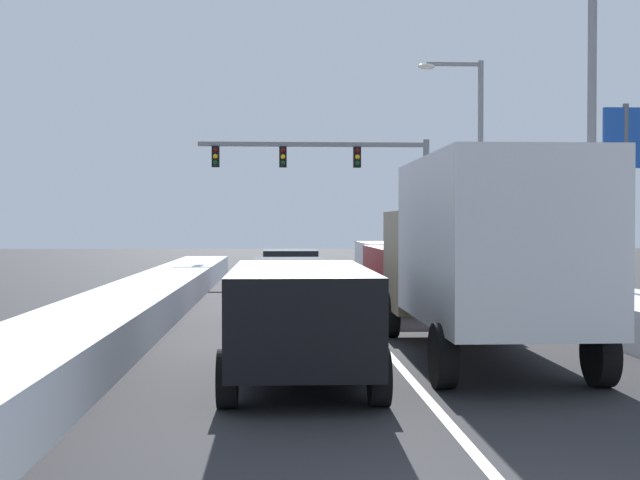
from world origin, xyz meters
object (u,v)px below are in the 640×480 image
(box_truck_right_lane_nearest, at_px, (481,248))
(sedan_maroon_center_lane_third, at_px, (290,274))
(street_lamp_right_mid, at_px, (578,112))
(suv_red_right_lane_second, at_px, (407,271))
(traffic_light_gantry, at_px, (346,171))
(suv_white_right_lane_third, at_px, (389,261))
(suv_black_center_lane_nearest, at_px, (300,312))
(sedan_charcoal_center_lane_second, at_px, (289,291))
(street_lamp_right_far, at_px, (472,151))

(box_truck_right_lane_nearest, distance_m, sedan_maroon_center_lane_third, 12.33)
(sedan_maroon_center_lane_third, distance_m, street_lamp_right_mid, 9.94)
(sedan_maroon_center_lane_third, bearing_deg, suv_red_right_lane_second, -43.12)
(box_truck_right_lane_nearest, bearing_deg, traffic_light_gantry, 90.68)
(suv_red_right_lane_second, relative_size, suv_white_right_lane_third, 1.00)
(box_truck_right_lane_nearest, bearing_deg, street_lamp_right_mid, 57.83)
(suv_red_right_lane_second, bearing_deg, street_lamp_right_mid, -34.45)
(box_truck_right_lane_nearest, xyz_separation_m, suv_black_center_lane_nearest, (-3.12, -1.83, -0.88))
(sedan_maroon_center_lane_third, bearing_deg, suv_black_center_lane_nearest, -90.32)
(suv_black_center_lane_nearest, distance_m, sedan_charcoal_center_lane_second, 7.14)
(box_truck_right_lane_nearest, bearing_deg, sedan_maroon_center_lane_third, 104.33)
(suv_red_right_lane_second, height_order, suv_black_center_lane_nearest, same)
(street_lamp_right_mid, bearing_deg, suv_white_right_lane_third, 112.03)
(suv_black_center_lane_nearest, relative_size, street_lamp_right_mid, 0.58)
(suv_red_right_lane_second, xyz_separation_m, street_lamp_right_far, (4.27, 10.47, 4.25))
(box_truck_right_lane_nearest, bearing_deg, suv_red_right_lane_second, 89.07)
(sedan_charcoal_center_lane_second, bearing_deg, suv_red_right_lane_second, 47.33)
(suv_red_right_lane_second, bearing_deg, traffic_light_gantry, 91.62)
(sedan_maroon_center_lane_third, bearing_deg, street_lamp_right_far, 45.12)
(suv_red_right_lane_second, relative_size, sedan_charcoal_center_lane_second, 1.09)
(street_lamp_right_far, bearing_deg, sedan_charcoal_center_lane_second, -118.35)
(box_truck_right_lane_nearest, distance_m, sedan_charcoal_center_lane_second, 6.29)
(suv_white_right_lane_third, xyz_separation_m, street_lamp_right_mid, (3.50, -8.66, 4.05))
(suv_white_right_lane_third, height_order, sedan_maroon_center_lane_third, suv_white_right_lane_third)
(street_lamp_right_mid, xyz_separation_m, street_lamp_right_far, (0.45, 13.09, 0.19))
(suv_white_right_lane_third, relative_size, suv_black_center_lane_nearest, 1.00)
(suv_black_center_lane_nearest, height_order, street_lamp_right_far, street_lamp_right_far)
(box_truck_right_lane_nearest, relative_size, suv_black_center_lane_nearest, 1.47)
(sedan_maroon_center_lane_third, distance_m, traffic_light_gantry, 13.29)
(sedan_charcoal_center_lane_second, height_order, street_lamp_right_far, street_lamp_right_far)
(suv_red_right_lane_second, height_order, street_lamp_right_mid, street_lamp_right_mid)
(box_truck_right_lane_nearest, relative_size, street_lamp_right_far, 0.81)
(suv_black_center_lane_nearest, height_order, sedan_maroon_center_lane_third, suv_black_center_lane_nearest)
(street_lamp_right_mid, bearing_deg, suv_black_center_lane_nearest, -131.06)
(traffic_light_gantry, bearing_deg, suv_red_right_lane_second, -88.38)
(sedan_maroon_center_lane_third, height_order, traffic_light_gantry, traffic_light_gantry)
(box_truck_right_lane_nearest, xyz_separation_m, traffic_light_gantry, (-0.29, 24.28, 2.82))
(street_lamp_right_mid, height_order, street_lamp_right_far, street_lamp_right_far)
(suv_white_right_lane_third, relative_size, sedan_charcoal_center_lane_second, 1.09)
(suv_red_right_lane_second, bearing_deg, box_truck_right_lane_nearest, -90.93)
(sedan_charcoal_center_lane_second, distance_m, street_lamp_right_mid, 8.40)
(suv_red_right_lane_second, bearing_deg, suv_black_center_lane_nearest, -106.89)
(sedan_maroon_center_lane_third, relative_size, street_lamp_right_far, 0.51)
(box_truck_right_lane_nearest, relative_size, traffic_light_gantry, 0.68)
(sedan_maroon_center_lane_third, bearing_deg, traffic_light_gantry, 77.48)
(suv_black_center_lane_nearest, bearing_deg, box_truck_right_lane_nearest, 30.37)
(suv_red_right_lane_second, distance_m, street_lamp_right_mid, 6.15)
(suv_black_center_lane_nearest, relative_size, sedan_maroon_center_lane_third, 1.09)
(sedan_maroon_center_lane_third, bearing_deg, suv_white_right_lane_third, 41.19)
(suv_black_center_lane_nearest, bearing_deg, street_lamp_right_far, 70.45)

